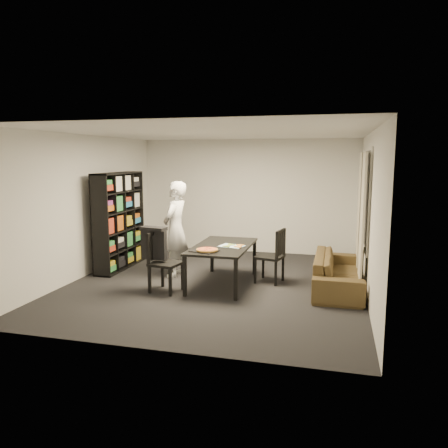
% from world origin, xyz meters
% --- Properties ---
extents(room, '(5.01, 5.51, 2.61)m').
position_xyz_m(room, '(0.00, 0.00, 1.30)').
color(room, black).
rests_on(room, ground).
extents(window_pane, '(0.02, 1.40, 1.60)m').
position_xyz_m(window_pane, '(2.48, 0.60, 1.50)').
color(window_pane, black).
rests_on(window_pane, room).
extents(window_frame, '(0.03, 1.52, 1.72)m').
position_xyz_m(window_frame, '(2.48, 0.60, 1.50)').
color(window_frame, white).
rests_on(window_frame, room).
extents(curtain_left, '(0.03, 0.70, 2.25)m').
position_xyz_m(curtain_left, '(2.40, 0.08, 1.15)').
color(curtain_left, beige).
rests_on(curtain_left, room).
extents(curtain_right, '(0.03, 0.70, 2.25)m').
position_xyz_m(curtain_right, '(2.40, 1.12, 1.15)').
color(curtain_right, beige).
rests_on(curtain_right, room).
extents(bookshelf, '(0.35, 1.50, 1.90)m').
position_xyz_m(bookshelf, '(-2.16, 0.60, 0.95)').
color(bookshelf, black).
rests_on(bookshelf, room).
extents(dining_table, '(0.92, 1.66, 0.69)m').
position_xyz_m(dining_table, '(0.12, -0.02, 0.63)').
color(dining_table, black).
rests_on(dining_table, room).
extents(chair_left, '(0.53, 0.53, 0.99)m').
position_xyz_m(chair_left, '(-0.77, -0.62, 0.56)').
color(chair_left, black).
rests_on(chair_left, room).
extents(chair_right, '(0.53, 0.53, 0.96)m').
position_xyz_m(chair_right, '(0.97, 0.32, 0.54)').
color(chair_right, black).
rests_on(chair_right, room).
extents(draped_jacket, '(0.47, 0.26, 0.54)m').
position_xyz_m(draped_jacket, '(-0.90, -0.59, 0.81)').
color(draped_jacket, black).
rests_on(draped_jacket, chair_left).
extents(person, '(0.48, 0.68, 1.76)m').
position_xyz_m(person, '(-0.87, 0.33, 0.88)').
color(person, silver).
rests_on(person, room).
extents(baking_tray, '(0.48, 0.42, 0.01)m').
position_xyz_m(baking_tray, '(-0.05, -0.54, 0.70)').
color(baking_tray, black).
rests_on(baking_tray, dining_table).
extents(pepperoni_pizza, '(0.35, 0.35, 0.03)m').
position_xyz_m(pepperoni_pizza, '(0.00, -0.55, 0.72)').
color(pepperoni_pizza, '#AA7831').
rests_on(pepperoni_pizza, dining_table).
extents(kitchen_towel, '(0.46, 0.38, 0.01)m').
position_xyz_m(kitchen_towel, '(0.29, -0.05, 0.70)').
color(kitchen_towel, silver).
rests_on(kitchen_towel, dining_table).
extents(pizza_slices, '(0.40, 0.35, 0.01)m').
position_xyz_m(pizza_slices, '(0.33, -0.07, 0.71)').
color(pizza_slices, '#DFCA45').
rests_on(pizza_slices, dining_table).
extents(sofa, '(0.78, 2.00, 0.58)m').
position_xyz_m(sofa, '(2.07, 0.22, 0.29)').
color(sofa, '#3E3119').
rests_on(sofa, room).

